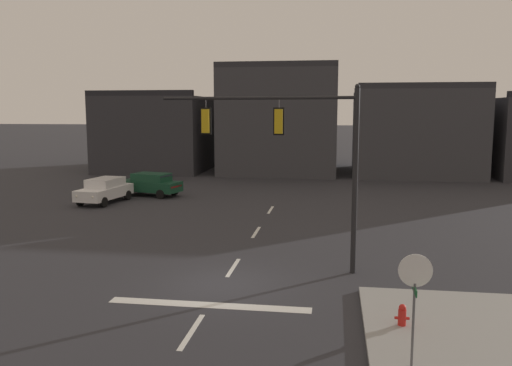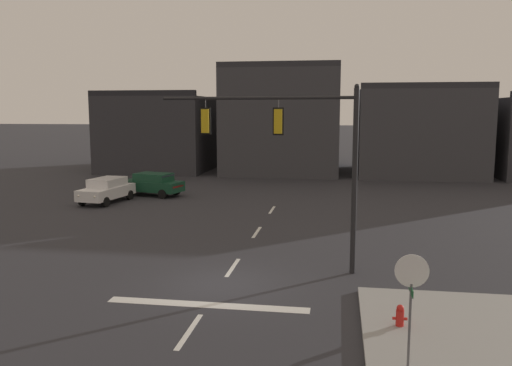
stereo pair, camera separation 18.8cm
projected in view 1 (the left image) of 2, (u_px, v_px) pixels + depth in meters
The scene contains 10 objects.
ground_plane at pixel (222, 284), 18.36m from camera, with size 400.00×400.00×0.00m, color #2B2B30.
sidewalk_near_corner at pixel (466, 346), 13.38m from camera, with size 5.00×8.00×0.15m, color gray.
stop_bar_paint at pixel (209, 305), 16.40m from camera, with size 6.40×0.50×0.01m, color silver.
lane_centreline at pixel (233, 267), 20.32m from camera, with size 0.16×26.40×0.01m.
signal_mast_near_side at pixel (297, 145), 19.47m from camera, with size 7.44×0.73×6.96m.
stop_sign at pixel (415, 284), 11.86m from camera, with size 0.76×0.64×2.83m.
car_lot_nearside at pixel (150, 184), 37.29m from camera, with size 4.72×2.87×1.61m.
car_lot_middle at pixel (105, 190), 34.49m from camera, with size 2.39×4.62×1.61m.
fire_hydrant at pixel (402, 319), 14.47m from camera, with size 0.40×0.30×0.75m.
building_row at pixel (319, 130), 51.91m from camera, with size 45.77×13.99×10.26m.
Camera 1 is at (3.77, -17.33, 6.02)m, focal length 36.96 mm.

